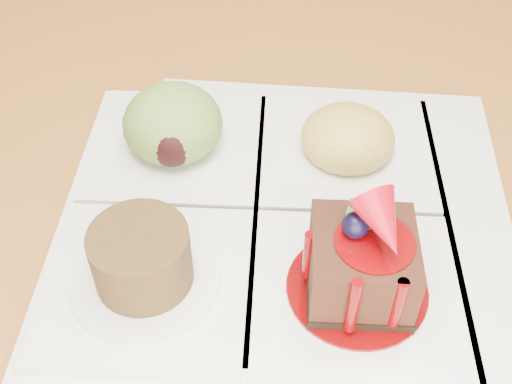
{
  "coord_description": "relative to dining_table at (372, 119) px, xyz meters",
  "views": [
    {
      "loc": [
        -0.16,
        -0.52,
        1.12
      ],
      "look_at": [
        -0.14,
        -0.2,
        0.79
      ],
      "focal_mm": 45.0,
      "sensor_mm": 36.0,
      "label": 1
    }
  ],
  "objects": [
    {
      "name": "dining_table",
      "position": [
        0.0,
        0.0,
        0.0
      ],
      "size": [
        1.0,
        1.8,
        0.75
      ],
      "color": "#A26F2A",
      "rests_on": "ground"
    },
    {
      "name": "sampler_plate",
      "position": [
        -0.14,
        -0.19,
        0.09
      ],
      "size": [
        0.32,
        0.32,
        0.11
      ],
      "rotation": [
        0.0,
        0.0,
        -0.11
      ],
      "color": "silver",
      "rests_on": "dining_table"
    },
    {
      "name": "second_plate",
      "position": [
        -0.09,
        -0.19,
        0.07
      ],
      "size": [
        0.33,
        0.33,
        0.01
      ],
      "primitive_type": "cube",
      "rotation": [
        0.0,
        0.0,
        -0.16
      ],
      "color": "silver",
      "rests_on": "dining_table"
    }
  ]
}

